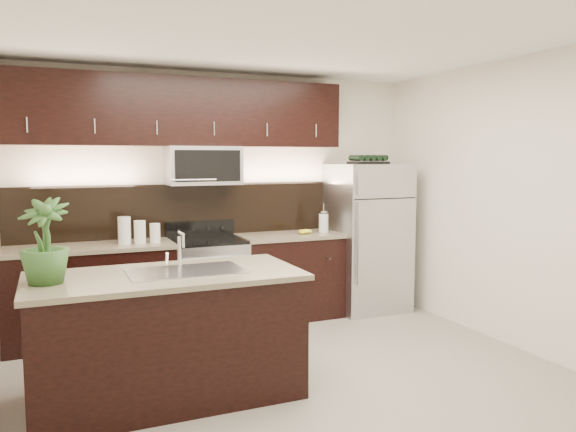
{
  "coord_description": "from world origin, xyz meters",
  "views": [
    {
      "loc": [
        -1.75,
        -3.98,
        1.79
      ],
      "look_at": [
        0.19,
        0.55,
        1.27
      ],
      "focal_mm": 35.0,
      "sensor_mm": 36.0,
      "label": 1
    }
  ],
  "objects": [
    {
      "name": "ground",
      "position": [
        0.0,
        0.0,
        0.0
      ],
      "size": [
        4.5,
        4.5,
        0.0
      ],
      "primitive_type": "plane",
      "color": "gray",
      "rests_on": "ground"
    },
    {
      "name": "room_walls",
      "position": [
        -0.11,
        -0.04,
        1.7
      ],
      "size": [
        4.52,
        4.02,
        2.71
      ],
      "color": "silver",
      "rests_on": "ground"
    },
    {
      "name": "counter_run",
      "position": [
        -0.46,
        1.69,
        0.47
      ],
      "size": [
        3.51,
        0.65,
        0.94
      ],
      "color": "black",
      "rests_on": "ground"
    },
    {
      "name": "upper_fixtures",
      "position": [
        -0.43,
        1.84,
        2.14
      ],
      "size": [
        3.49,
        0.4,
        1.66
      ],
      "color": "black",
      "rests_on": "counter_run"
    },
    {
      "name": "island",
      "position": [
        -0.99,
        0.09,
        0.47
      ],
      "size": [
        1.96,
        0.96,
        0.94
      ],
      "color": "black",
      "rests_on": "ground"
    },
    {
      "name": "sink_faucet",
      "position": [
        -0.84,
        0.1,
        0.96
      ],
      "size": [
        0.84,
        0.5,
        0.28
      ],
      "color": "silver",
      "rests_on": "island"
    },
    {
      "name": "refrigerator",
      "position": [
        1.66,
        1.63,
        0.85
      ],
      "size": [
        0.82,
        0.74,
        1.71
      ],
      "primitive_type": "cube",
      "color": "#B2B2B7",
      "rests_on": "ground"
    },
    {
      "name": "wine_rack",
      "position": [
        1.66,
        1.63,
        1.76
      ],
      "size": [
        0.42,
        0.26,
        0.1
      ],
      "color": "black",
      "rests_on": "refrigerator"
    },
    {
      "name": "plant",
      "position": [
        -1.79,
        0.07,
        1.23
      ],
      "size": [
        0.42,
        0.42,
        0.58
      ],
      "primitive_type": "imported",
      "rotation": [
        0.0,
        0.0,
        -0.39
      ],
      "color": "#2D5622",
      "rests_on": "island"
    },
    {
      "name": "canisters",
      "position": [
        -0.98,
        1.63,
        1.06
      ],
      "size": [
        0.4,
        0.13,
        0.27
      ],
      "rotation": [
        0.0,
        0.0,
        -0.08
      ],
      "color": "silver",
      "rests_on": "counter_run"
    },
    {
      "name": "french_press",
      "position": [
        1.09,
        1.64,
        1.06
      ],
      "size": [
        0.11,
        0.11,
        0.32
      ],
      "rotation": [
        0.0,
        0.0,
        -0.06
      ],
      "color": "silver",
      "rests_on": "counter_run"
    },
    {
      "name": "bananas",
      "position": [
        0.8,
        1.61,
        0.97
      ],
      "size": [
        0.2,
        0.18,
        0.05
      ],
      "primitive_type": "ellipsoid",
      "rotation": [
        0.0,
        0.0,
        0.33
      ],
      "color": "yellow",
      "rests_on": "counter_run"
    }
  ]
}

